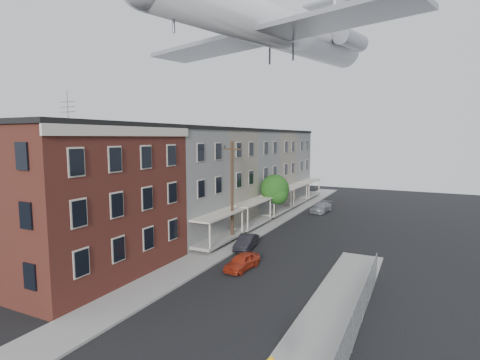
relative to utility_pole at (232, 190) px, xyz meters
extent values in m
cube|color=gray|center=(0.10, 6.00, -4.61)|extent=(3.00, 62.00, 0.12)
cube|color=gray|center=(11.10, -12.00, -4.61)|extent=(3.00, 26.00, 0.12)
cube|color=gray|center=(1.55, 6.00, -4.60)|extent=(0.15, 62.00, 0.14)
cube|color=gray|center=(9.65, -12.00, -4.60)|extent=(0.15, 26.00, 0.14)
cube|color=#381811|center=(-6.40, -11.00, 0.33)|extent=(10.00, 12.00, 10.00)
cube|color=black|center=(-6.40, -11.00, 5.48)|extent=(10.30, 12.30, 0.30)
cube|color=beige|center=(-1.32, -11.00, 5.03)|extent=(0.16, 12.20, 0.60)
cylinder|color=#515156|center=(-4.40, -13.00, 6.48)|extent=(0.04, 0.04, 2.00)
cube|color=gray|center=(-6.40, -1.50, 0.33)|extent=(10.00, 7.00, 10.00)
cube|color=black|center=(-6.40, -1.50, 5.48)|extent=(10.25, 7.00, 0.30)
cube|color=gray|center=(-0.50, -1.50, -4.12)|extent=(1.80, 6.40, 0.25)
cube|color=beige|center=(-0.50, -1.50, -1.92)|extent=(1.90, 6.50, 0.15)
cube|color=slate|center=(-6.40, 5.50, 0.33)|extent=(10.00, 7.00, 10.00)
cube|color=black|center=(-6.40, 5.50, 5.48)|extent=(10.25, 7.00, 0.30)
cube|color=gray|center=(-0.50, 5.50, -4.12)|extent=(1.80, 6.40, 0.25)
cube|color=beige|center=(-0.50, 5.50, -1.92)|extent=(1.90, 6.50, 0.15)
cube|color=gray|center=(-6.40, 12.50, 0.33)|extent=(10.00, 7.00, 10.00)
cube|color=black|center=(-6.40, 12.50, 5.48)|extent=(10.25, 7.00, 0.30)
cube|color=gray|center=(-0.50, 12.50, -4.12)|extent=(1.80, 6.40, 0.25)
cube|color=beige|center=(-0.50, 12.50, -1.92)|extent=(1.90, 6.50, 0.15)
cube|color=slate|center=(-6.40, 19.50, 0.33)|extent=(10.00, 7.00, 10.00)
cube|color=black|center=(-6.40, 19.50, 5.48)|extent=(10.25, 7.00, 0.30)
cube|color=gray|center=(-0.50, 19.50, -4.12)|extent=(1.80, 6.40, 0.25)
cube|color=beige|center=(-0.50, 19.50, -1.92)|extent=(1.90, 6.50, 0.15)
cube|color=gray|center=(-6.40, 26.50, 0.33)|extent=(10.00, 7.00, 10.00)
cube|color=black|center=(-6.40, 26.50, 5.48)|extent=(10.25, 7.00, 0.30)
cube|color=gray|center=(-0.50, 26.50, -4.12)|extent=(1.80, 6.40, 0.25)
cube|color=beige|center=(-0.50, 26.50, -1.92)|extent=(1.90, 6.50, 0.15)
cylinder|color=gray|center=(12.60, -13.00, -3.72)|extent=(0.06, 0.06, 1.90)
cylinder|color=gray|center=(12.60, -10.00, -3.72)|extent=(0.06, 0.06, 1.90)
cylinder|color=gray|center=(12.60, -7.00, -3.72)|extent=(0.06, 0.06, 1.90)
cylinder|color=gray|center=(12.60, -4.00, -3.72)|extent=(0.06, 0.06, 1.90)
cube|color=gray|center=(12.60, -13.00, -2.82)|extent=(0.04, 18.00, 0.04)
cube|color=gray|center=(12.60, -13.00, -3.72)|extent=(0.02, 18.00, 1.80)
cylinder|color=black|center=(0.00, 0.00, -0.17)|extent=(0.26, 0.26, 9.00)
cube|color=black|center=(0.00, 0.00, 3.63)|extent=(1.80, 0.12, 0.12)
cylinder|color=black|center=(-0.70, 0.00, 3.83)|extent=(0.08, 0.08, 0.25)
cylinder|color=black|center=(0.70, 0.00, 3.83)|extent=(0.08, 0.08, 0.25)
cylinder|color=black|center=(0.20, 10.00, -3.47)|extent=(0.24, 0.24, 2.40)
sphere|color=#144011|center=(0.20, 10.00, -1.07)|extent=(3.20, 3.20, 3.20)
sphere|color=#144011|center=(0.70, 9.70, -1.63)|extent=(2.24, 2.24, 2.24)
imported|color=#A92D15|center=(3.80, -5.80, -4.10)|extent=(1.70, 3.48, 1.14)
imported|color=black|center=(2.00, -1.30, -4.09)|extent=(1.70, 3.69, 1.17)
imported|color=gray|center=(3.80, 16.91, -4.05)|extent=(2.15, 4.43, 1.24)
cylinder|color=silver|center=(2.01, 4.57, 14.72)|extent=(11.36, 27.45, 3.67)
cone|color=silver|center=(5.93, 17.77, 14.72)|extent=(4.50, 4.35, 3.67)
cube|color=#939399|center=(1.52, 2.92, 13.58)|extent=(27.77, 12.46, 0.40)
cylinder|color=#939399|center=(2.15, 14.70, 14.95)|extent=(3.07, 4.92, 1.84)
cylinder|color=#939399|center=(7.43, 13.13, 14.95)|extent=(3.07, 4.92, 1.84)
cube|color=silver|center=(5.77, 17.22, 17.94)|extent=(1.52, 4.26, 6.43)
cylinder|color=#515156|center=(-1.26, -6.43, 12.66)|extent=(0.18, 0.18, 1.38)
camera|label=1|loc=(15.00, -28.92, 4.66)|focal=28.00mm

